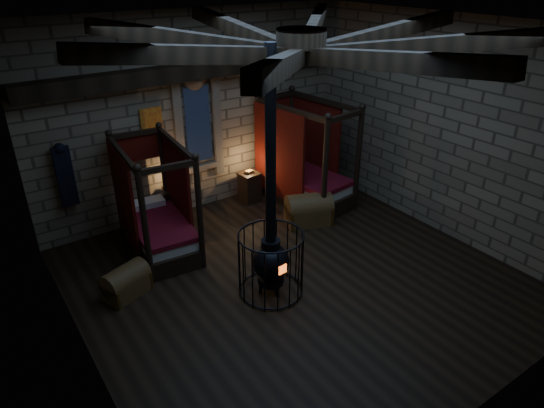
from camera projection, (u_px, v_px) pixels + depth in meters
room at (297, 60)px, 6.89m from camera, size 7.02×7.02×4.29m
bed_left at (158, 224)px, 9.21m from camera, size 1.24×2.10×2.11m
bed_right at (303, 177)px, 11.10m from camera, size 1.41×2.31×2.29m
trunk_left at (126, 282)px, 8.02m from camera, size 0.85×0.70×0.54m
trunk_right at (309, 210)px, 10.19m from camera, size 1.07×0.88×0.68m
nightstand_left at (176, 205)px, 10.19m from camera, size 0.58×0.57×0.94m
nightstand_right at (250, 187)px, 11.08m from camera, size 0.47×0.46×0.77m
stove at (271, 259)px, 7.90m from camera, size 1.09×1.09×4.05m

